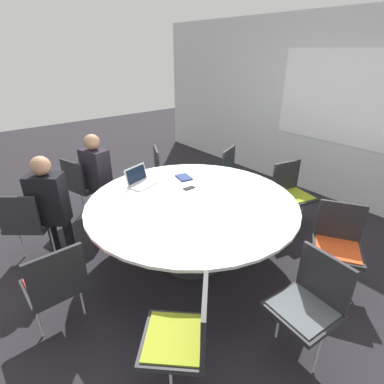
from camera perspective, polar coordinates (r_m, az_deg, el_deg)
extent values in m
plane|color=black|center=(3.56, 0.00, -12.26)|extent=(16.00, 16.00, 0.00)
cube|color=silver|center=(5.07, 25.48, 13.76)|extent=(8.00, 0.06, 2.70)
cube|color=white|center=(5.01, 25.73, 15.95)|extent=(1.80, 0.01, 1.30)
cylinder|color=#333333|center=(3.55, 0.00, -12.14)|extent=(0.76, 0.76, 0.02)
cylinder|color=#333333|center=(3.35, 0.00, -7.34)|extent=(0.14, 0.14, 0.69)
cylinder|color=white|center=(3.17, 0.00, -1.88)|extent=(2.21, 2.21, 0.03)
cube|color=#262628|center=(4.42, -19.31, 1.07)|extent=(0.54, 0.53, 0.04)
cube|color=#4C5156|center=(4.41, -19.35, 1.38)|extent=(0.48, 0.47, 0.01)
cube|color=#262628|center=(4.23, -21.78, 2.86)|extent=(0.41, 0.15, 0.40)
cylinder|color=silver|center=(4.65, -20.25, -1.10)|extent=(0.02, 0.02, 0.44)
cylinder|color=silver|center=(4.38, -17.41, -2.30)|extent=(0.02, 0.02, 0.44)
cube|color=#262628|center=(3.74, -28.19, -5.22)|extent=(0.60, 0.61, 0.04)
cube|color=#4C5156|center=(3.73, -28.27, -4.88)|extent=(0.53, 0.53, 0.01)
cube|color=#262628|center=(3.50, -30.30, -3.72)|extent=(0.29, 0.34, 0.40)
cylinder|color=silver|center=(3.95, -29.80, -8.10)|extent=(0.02, 0.02, 0.44)
cylinder|color=silver|center=(3.78, -25.01, -8.46)|extent=(0.02, 0.02, 0.44)
cube|color=#262628|center=(2.78, -24.69, -15.66)|extent=(0.43, 0.45, 0.04)
cube|color=red|center=(2.76, -24.79, -15.25)|extent=(0.38, 0.39, 0.01)
cube|color=#262628|center=(2.49, -24.26, -14.32)|extent=(0.04, 0.42, 0.40)
cylinder|color=silver|center=(2.92, -27.33, -20.37)|extent=(0.02, 0.02, 0.44)
cylinder|color=silver|center=(2.96, -20.36, -18.01)|extent=(0.02, 0.02, 0.44)
cube|color=#262628|center=(2.20, -3.42, -26.29)|extent=(0.61, 0.61, 0.04)
cube|color=olive|center=(2.18, -3.44, -25.87)|extent=(0.54, 0.53, 0.01)
cube|color=#262628|center=(2.02, 2.37, -22.81)|extent=(0.32, 0.31, 0.40)
cylinder|color=silver|center=(2.50, -2.64, -26.43)|extent=(0.02, 0.02, 0.44)
cube|color=#262628|center=(2.48, 20.25, -20.55)|extent=(0.48, 0.46, 0.04)
cube|color=#4C5156|center=(2.46, 20.34, -20.12)|extent=(0.42, 0.41, 0.01)
cube|color=#262628|center=(2.47, 23.90, -14.71)|extent=(0.42, 0.07, 0.40)
cylinder|color=silver|center=(2.60, 22.81, -26.30)|extent=(0.02, 0.02, 0.44)
cylinder|color=silver|center=(2.72, 16.24, -22.06)|extent=(0.02, 0.02, 0.44)
cube|color=#262628|center=(3.19, 25.88, -10.09)|extent=(0.59, 0.59, 0.04)
cube|color=#E04C1E|center=(3.18, 25.97, -9.71)|extent=(0.52, 0.52, 0.01)
cube|color=#262628|center=(3.25, 26.40, -4.98)|extent=(0.37, 0.24, 0.40)
cylinder|color=silver|center=(3.36, 28.19, -13.80)|extent=(0.02, 0.02, 0.44)
cylinder|color=silver|center=(3.31, 21.93, -13.08)|extent=(0.02, 0.02, 0.44)
cube|color=#262628|center=(4.07, 18.85, -0.96)|extent=(0.51, 0.52, 0.04)
cube|color=olive|center=(4.06, 18.90, -0.63)|extent=(0.45, 0.46, 0.01)
cube|color=#262628|center=(4.11, 17.45, 2.87)|extent=(0.13, 0.41, 0.40)
cylinder|color=silver|center=(4.30, 20.15, -3.33)|extent=(0.02, 0.02, 0.44)
cylinder|color=silver|center=(4.06, 16.53, -4.48)|extent=(0.02, 0.02, 0.44)
cube|color=#262628|center=(4.49, 9.10, 2.67)|extent=(0.55, 0.56, 0.04)
cube|color=teal|center=(4.48, 9.12, 2.98)|extent=(0.49, 0.50, 0.01)
cube|color=#262628|center=(4.48, 6.96, 5.75)|extent=(0.18, 0.40, 0.40)
cylinder|color=silver|center=(4.74, 9.68, 0.75)|extent=(0.02, 0.02, 0.44)
cylinder|color=silver|center=(4.44, 8.06, -0.96)|extent=(0.02, 0.02, 0.44)
cube|color=#262628|center=(4.58, -4.18, 3.41)|extent=(0.58, 0.57, 0.04)
cube|color=olive|center=(4.57, -4.19, 3.71)|extent=(0.51, 0.50, 0.01)
cube|color=#262628|center=(4.48, -6.74, 5.78)|extent=(0.39, 0.21, 0.40)
cylinder|color=silver|center=(4.84, -4.44, 1.57)|extent=(0.02, 0.02, 0.44)
cylinder|color=silver|center=(4.52, -3.71, -0.24)|extent=(0.02, 0.02, 0.44)
cylinder|color=#231E28|center=(4.45, -16.71, -1.48)|extent=(0.10, 0.10, 0.48)
cylinder|color=#231E28|center=(4.32, -15.16, -2.10)|extent=(0.10, 0.10, 0.48)
cube|color=#231E28|center=(4.13, -17.84, 4.04)|extent=(0.41, 0.32, 0.55)
sphere|color=#A87A5B|center=(4.01, -18.56, 9.02)|extent=(0.20, 0.20, 0.20)
cylinder|color=black|center=(3.86, -24.90, -7.37)|extent=(0.10, 0.10, 0.48)
cylinder|color=black|center=(3.78, -22.41, -7.52)|extent=(0.10, 0.10, 0.48)
cube|color=black|center=(3.50, -25.72, -1.23)|extent=(0.40, 0.42, 0.55)
sphere|color=#A87A5B|center=(3.37, -26.92, 4.48)|extent=(0.20, 0.20, 0.20)
cube|color=silver|center=(3.55, -9.31, 1.37)|extent=(0.30, 0.37, 0.02)
cube|color=silver|center=(3.58, -10.63, 3.31)|extent=(0.14, 0.33, 0.20)
cube|color=black|center=(3.57, -10.56, 3.29)|extent=(0.12, 0.29, 0.17)
cube|color=navy|center=(3.71, -1.56, 2.80)|extent=(0.24, 0.19, 0.02)
cube|color=black|center=(3.43, -0.55, 0.74)|extent=(0.07, 0.14, 0.01)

